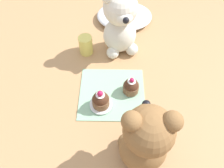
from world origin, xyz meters
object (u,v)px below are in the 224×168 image
object	(u,v)px
teddy_bear_cream	(120,23)
cupcake_near_tan_bear	(101,100)
teddy_bear_tan	(145,140)
saucer_plate	(101,105)
juice_glass	(86,45)
cupcake_near_cream_bear	(131,86)

from	to	relation	value
teddy_bear_cream	cupcake_near_tan_bear	xyz separation A→B (m)	(-0.06, -0.27, -0.09)
teddy_bear_cream	teddy_bear_tan	bearing A→B (deg)	-96.20
saucer_plate	cupcake_near_tan_bear	bearing A→B (deg)	-90.00
teddy_bear_cream	juice_glass	distance (m)	0.16
teddy_bear_tan	cupcake_near_cream_bear	world-z (taller)	teddy_bear_tan
teddy_bear_tan	cupcake_near_tan_bear	distance (m)	0.22
teddy_bear_tan	saucer_plate	bearing A→B (deg)	-55.14
juice_glass	saucer_plate	bearing A→B (deg)	-74.38
teddy_bear_tan	teddy_bear_cream	bearing A→B (deg)	-83.20
cupcake_near_cream_bear	juice_glass	world-z (taller)	juice_glass
teddy_bear_cream	cupcake_near_cream_bear	distance (m)	0.23
teddy_bear_cream	cupcake_near_tan_bear	bearing A→B (deg)	-116.81
teddy_bear_tan	juice_glass	distance (m)	0.46
teddy_bear_cream	juice_glass	bearing A→B (deg)	174.27
teddy_bear_cream	cupcake_near_cream_bear	world-z (taller)	teddy_bear_cream
saucer_plate	cupcake_near_tan_bear	distance (m)	0.03
teddy_bear_cream	cupcake_near_cream_bear	bearing A→B (deg)	-93.43
teddy_bear_cream	juice_glass	size ratio (longest dim) A/B	3.45
saucer_plate	juice_glass	bearing A→B (deg)	105.62
cupcake_near_tan_bear	teddy_bear_cream	bearing A→B (deg)	77.02
cupcake_near_cream_bear	cupcake_near_tan_bear	distance (m)	0.12
saucer_plate	cupcake_near_tan_bear	size ratio (longest dim) A/B	1.03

